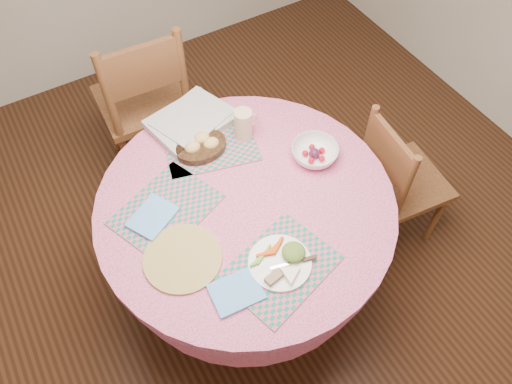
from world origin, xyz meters
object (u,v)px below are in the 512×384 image
dining_table (246,226)px  bread_bowl (201,146)px  chair_back (145,101)px  fruit_bowl (315,153)px  latte_mug (244,124)px  dinner_plate (283,262)px  chair_right (398,180)px  wicker_trivet (183,258)px

dining_table → bread_bowl: size_ratio=5.39×
dining_table → chair_back: 0.99m
chair_back → bread_bowl: bearing=96.5°
dining_table → fruit_bowl: fruit_bowl is taller
dining_table → latte_mug: bearing=61.2°
chair_back → bread_bowl: size_ratio=4.41×
bread_bowl → latte_mug: latte_mug is taller
dinner_plate → latte_mug: 0.67m
bread_bowl → fruit_bowl: bread_bowl is taller
chair_right → chair_back: size_ratio=0.84×
bread_bowl → fruit_bowl: bearing=-35.1°
dinner_plate → bread_bowl: bread_bowl is taller
latte_mug → bread_bowl: bearing=174.8°
chair_right → bread_bowl: bearing=70.2°
chair_back → latte_mug: bearing=112.9°
chair_right → fruit_bowl: size_ratio=3.25×
bread_bowl → fruit_bowl: 0.49m
chair_right → dining_table: bearing=90.5°
chair_back → dinner_plate: 1.34m
wicker_trivet → dinner_plate: dinner_plate is taller
chair_back → latte_mug: (0.24, -0.67, 0.30)m
bread_bowl → chair_back: bearing=93.3°
wicker_trivet → latte_mug: size_ratio=2.10×
chair_back → wicker_trivet: size_ratio=3.38×
dining_table → bread_bowl: bearing=95.1°
dining_table → fruit_bowl: bearing=7.8°
bread_bowl → fruit_bowl: size_ratio=0.88×
dinner_plate → fruit_bowl: 0.55m
dining_table → chair_back: bearing=93.9°
dinner_plate → bread_bowl: size_ratio=1.07×
chair_back → latte_mug: chair_back is taller
dinner_plate → chair_right: bearing=15.7°
dinner_plate → dining_table: bearing=85.6°
latte_mug → wicker_trivet: bearing=-140.1°
chair_back → wicker_trivet: (-0.27, -1.10, 0.23)m
dining_table → chair_right: size_ratio=1.46×
dining_table → chair_right: 0.84m
latte_mug → dinner_plate: bearing=-107.3°
dinner_plate → bread_bowl: 0.66m
chair_right → latte_mug: size_ratio=5.93×
wicker_trivet → dining_table: bearing=18.2°
chair_back → bread_bowl: chair_back is taller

